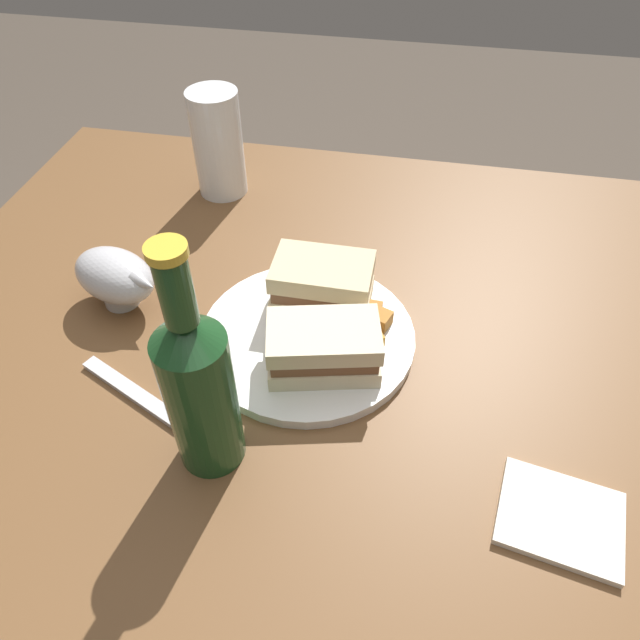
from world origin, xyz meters
TOP-DOWN VIEW (x-y plane):
  - ground_plane at (0.00, 0.00)m, footprint 6.00×6.00m
  - dining_table at (0.00, 0.00)m, footprint 1.09×0.86m
  - plate at (0.03, 0.01)m, footprint 0.25×0.25m
  - sandwich_half_left at (-0.00, 0.06)m, footprint 0.13×0.10m
  - sandwich_half_right at (0.02, -0.04)m, footprint 0.12×0.08m
  - potato_wedge_front at (-0.04, 0.01)m, footprint 0.04×0.05m
  - potato_wedge_middle at (-0.04, -0.02)m, footprint 0.05×0.04m
  - potato_wedge_back at (-0.03, 0.06)m, footprint 0.04×0.02m
  - potato_wedge_left_edge at (-0.03, -0.03)m, footprint 0.05×0.02m
  - potato_wedge_right_edge at (-0.04, 0.04)m, footprint 0.03×0.06m
  - pint_glass at (0.22, -0.28)m, footprint 0.08×0.08m
  - gravy_boat at (0.27, -0.01)m, footprint 0.13×0.11m
  - cider_bottle at (0.09, 0.18)m, footprint 0.06×0.06m
  - napkin at (-0.25, 0.19)m, footprint 0.12×0.11m
  - fork at (0.18, 0.14)m, footprint 0.17×0.09m

SIDE VIEW (x-z plane):
  - ground_plane at x=0.00m, z-range 0.00..0.00m
  - dining_table at x=0.00m, z-range 0.00..0.72m
  - fork at x=0.18m, z-range 0.72..0.73m
  - napkin at x=-0.25m, z-range 0.72..0.73m
  - plate at x=0.03m, z-range 0.72..0.73m
  - potato_wedge_front at x=-0.04m, z-range 0.73..0.75m
  - potato_wedge_back at x=-0.03m, z-range 0.73..0.75m
  - potato_wedge_left_edge at x=-0.03m, z-range 0.73..0.75m
  - potato_wedge_middle at x=-0.04m, z-range 0.73..0.75m
  - potato_wedge_right_edge at x=-0.04m, z-range 0.73..0.75m
  - sandwich_half_left at x=0.00m, z-range 0.73..0.79m
  - gravy_boat at x=0.27m, z-range 0.73..0.80m
  - sandwich_half_right at x=0.02m, z-range 0.73..0.79m
  - pint_glass at x=0.22m, z-range 0.71..0.87m
  - cider_bottle at x=0.09m, z-range 0.69..0.95m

